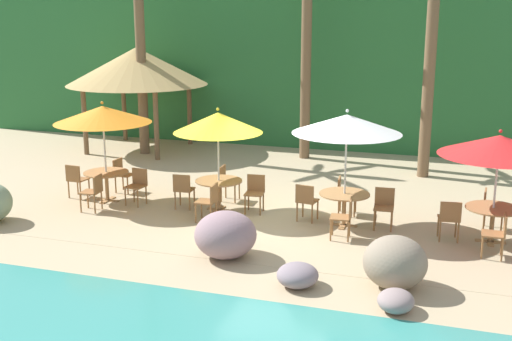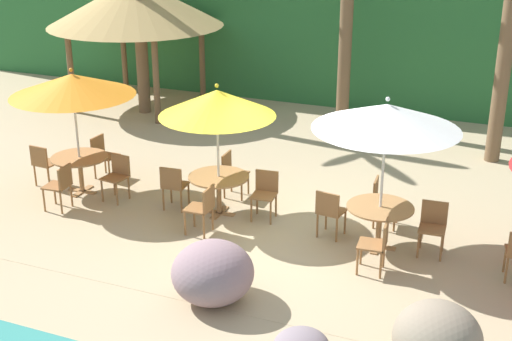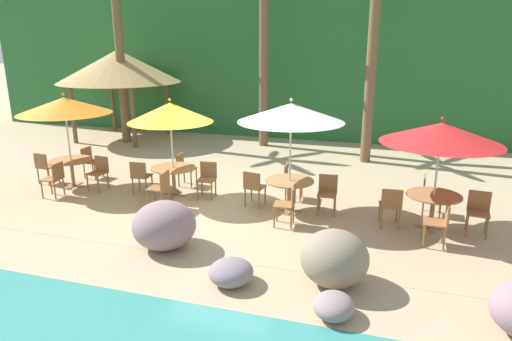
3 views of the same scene
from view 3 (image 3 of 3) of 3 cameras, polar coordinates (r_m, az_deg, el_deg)
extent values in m
plane|color=tan|center=(10.68, -3.41, -4.53)|extent=(120.00, 120.00, 0.00)
cube|color=tan|center=(10.68, -3.41, -4.51)|extent=(18.00, 5.20, 0.01)
cube|color=#286633|center=(18.70, 6.29, 13.71)|extent=(28.00, 2.40, 6.00)
ellipsoid|color=gray|center=(7.40, -3.18, -12.70)|extent=(0.72, 0.75, 0.40)
ellipsoid|color=gray|center=(6.71, 9.80, -16.52)|extent=(0.58, 0.66, 0.34)
ellipsoid|color=gray|center=(7.36, 9.90, -10.87)|extent=(1.09, 1.09, 0.91)
ellipsoid|color=gray|center=(8.64, -11.53, -6.79)|extent=(1.19, 1.19, 0.90)
cylinder|color=silver|center=(12.76, -22.56, 2.99)|extent=(0.04, 0.04, 2.27)
cone|color=orange|center=(12.58, -23.07, 7.57)|extent=(2.34, 2.34, 0.41)
sphere|color=orange|center=(12.55, -23.21, 8.85)|extent=(0.07, 0.07, 0.07)
cube|color=#A37547|center=(13.03, -22.03, -1.80)|extent=(0.60, 0.12, 0.03)
cube|color=#A37547|center=(13.03, -22.03, -1.80)|extent=(0.12, 0.60, 0.03)
cylinder|color=#A37547|center=(12.94, -22.20, -0.30)|extent=(0.09, 0.09, 0.71)
cylinder|color=#A37547|center=(12.85, -22.36, 1.22)|extent=(1.10, 1.10, 0.03)
cylinder|color=olive|center=(12.15, -19.30, -1.73)|extent=(0.04, 0.04, 0.45)
cylinder|color=olive|center=(12.39, -20.52, -1.52)|extent=(0.04, 0.04, 0.45)
cylinder|color=olive|center=(12.40, -18.20, -1.28)|extent=(0.04, 0.04, 0.45)
cylinder|color=olive|center=(12.64, -19.42, -1.07)|extent=(0.04, 0.04, 0.45)
cube|color=olive|center=(12.33, -19.46, -0.33)|extent=(0.47, 0.47, 0.03)
cube|color=olive|center=(12.42, -18.93, 0.77)|extent=(0.42, 0.08, 0.42)
cylinder|color=olive|center=(13.62, -18.78, 0.20)|extent=(0.04, 0.04, 0.45)
cylinder|color=olive|center=(13.35, -19.70, -0.20)|extent=(0.04, 0.04, 0.45)
cylinder|color=olive|center=(13.84, -19.95, 0.33)|extent=(0.04, 0.04, 0.45)
cylinder|color=olive|center=(13.57, -20.88, -0.06)|extent=(0.04, 0.04, 0.45)
cube|color=olive|center=(13.53, -19.92, 1.04)|extent=(0.43, 0.43, 0.03)
cube|color=olive|center=(13.61, -20.66, 1.90)|extent=(0.05, 0.42, 0.42)
cylinder|color=olive|center=(13.80, -24.75, -0.24)|extent=(0.04, 0.04, 0.45)
cylinder|color=olive|center=(13.55, -23.70, -0.40)|extent=(0.04, 0.04, 0.45)
cylinder|color=olive|center=(13.57, -25.82, -0.63)|extent=(0.04, 0.04, 0.45)
cylinder|color=olive|center=(13.32, -24.76, -0.80)|extent=(0.04, 0.04, 0.45)
cube|color=olive|center=(13.50, -24.88, 0.46)|extent=(0.45, 0.45, 0.03)
cube|color=olive|center=(13.32, -25.58, 1.05)|extent=(0.42, 0.07, 0.42)
cylinder|color=olive|center=(12.29, -25.44, -2.23)|extent=(0.04, 0.04, 0.45)
cylinder|color=olive|center=(12.56, -24.48, -1.74)|extent=(0.04, 0.04, 0.45)
cylinder|color=olive|center=(12.08, -24.09, -2.36)|extent=(0.04, 0.04, 0.45)
cylinder|color=olive|center=(12.35, -23.14, -1.86)|extent=(0.04, 0.04, 0.45)
cube|color=olive|center=(12.25, -24.42, -0.98)|extent=(0.46, 0.46, 0.03)
cube|color=olive|center=(12.08, -23.76, -0.16)|extent=(0.07, 0.42, 0.42)
cylinder|color=silver|center=(11.25, -10.53, 2.18)|extent=(0.04, 0.04, 2.21)
cone|color=yellow|center=(11.06, -10.80, 7.23)|extent=(2.06, 2.06, 0.46)
sphere|color=yellow|center=(11.02, -10.88, 8.81)|extent=(0.07, 0.07, 0.07)
cube|color=#A37547|center=(11.56, -10.26, -3.06)|extent=(0.60, 0.12, 0.03)
cube|color=#A37547|center=(11.56, -10.26, -3.06)|extent=(0.12, 0.60, 0.03)
cylinder|color=#A37547|center=(11.45, -10.35, -1.38)|extent=(0.09, 0.09, 0.71)
cylinder|color=#A37547|center=(11.35, -10.44, 0.33)|extent=(1.10, 1.10, 0.03)
cylinder|color=olive|center=(11.01, -5.65, -2.71)|extent=(0.04, 0.04, 0.45)
cylinder|color=olive|center=(11.11, -7.41, -2.58)|extent=(0.04, 0.04, 0.45)
cylinder|color=olive|center=(11.33, -5.13, -2.14)|extent=(0.04, 0.04, 0.45)
cylinder|color=olive|center=(11.43, -6.85, -2.02)|extent=(0.04, 0.04, 0.45)
cube|color=olive|center=(11.14, -6.30, -1.19)|extent=(0.46, 0.46, 0.03)
cube|color=olive|center=(11.27, -6.03, 0.05)|extent=(0.42, 0.08, 0.42)
cylinder|color=olive|center=(12.32, -7.55, -0.70)|extent=(0.04, 0.04, 0.45)
cylinder|color=olive|center=(12.01, -8.19, -1.18)|extent=(0.04, 0.04, 0.45)
cylinder|color=olive|center=(12.46, -9.07, -0.58)|extent=(0.04, 0.04, 0.45)
cylinder|color=olive|center=(12.15, -9.75, -1.05)|extent=(0.04, 0.04, 0.45)
cube|color=olive|center=(12.16, -8.69, 0.21)|extent=(0.43, 0.43, 0.03)
cube|color=olive|center=(12.19, -9.59, 1.15)|extent=(0.05, 0.42, 0.42)
cylinder|color=olive|center=(12.06, -14.54, -1.47)|extent=(0.04, 0.04, 0.45)
cylinder|color=olive|center=(11.91, -13.00, -1.58)|extent=(0.04, 0.04, 0.45)
cylinder|color=olive|center=(11.76, -15.29, -1.98)|extent=(0.04, 0.04, 0.45)
cylinder|color=olive|center=(11.60, -13.72, -2.10)|extent=(0.04, 0.04, 0.45)
cube|color=olive|center=(11.76, -14.22, -0.67)|extent=(0.46, 0.46, 0.03)
cube|color=olive|center=(11.54, -14.71, -0.02)|extent=(0.42, 0.07, 0.42)
cylinder|color=olive|center=(10.72, -13.56, -3.62)|extent=(0.04, 0.04, 0.45)
cylinder|color=olive|center=(11.01, -12.67, -3.03)|extent=(0.04, 0.04, 0.45)
cylinder|color=olive|center=(10.55, -11.87, -3.83)|extent=(0.04, 0.04, 0.45)
cylinder|color=olive|center=(10.85, -11.00, -3.22)|extent=(0.04, 0.04, 0.45)
cube|color=olive|center=(10.70, -12.35, -2.21)|extent=(0.43, 0.43, 0.03)
cube|color=olive|center=(10.56, -11.46, -1.30)|extent=(0.04, 0.42, 0.42)
cylinder|color=silver|center=(10.05, 4.32, 1.19)|extent=(0.04, 0.04, 2.37)
cone|color=white|center=(9.82, 4.45, 7.30)|extent=(2.33, 2.33, 0.40)
sphere|color=white|center=(9.78, 4.49, 8.93)|extent=(0.07, 0.07, 0.07)
cube|color=#A37547|center=(10.41, 4.18, -5.03)|extent=(0.60, 0.12, 0.03)
cube|color=#A37547|center=(10.41, 4.18, -5.03)|extent=(0.12, 0.60, 0.03)
cylinder|color=#A37547|center=(10.28, 4.22, -3.19)|extent=(0.09, 0.09, 0.71)
cylinder|color=#A37547|center=(10.17, 4.27, -1.30)|extent=(1.10, 1.10, 0.03)
cylinder|color=olive|center=(10.07, 9.85, -4.70)|extent=(0.04, 0.04, 0.45)
cylinder|color=olive|center=(10.09, 7.82, -4.56)|extent=(0.04, 0.04, 0.45)
cylinder|color=olive|center=(10.41, 9.98, -4.01)|extent=(0.04, 0.04, 0.45)
cylinder|color=olive|center=(10.43, 8.02, -3.88)|extent=(0.04, 0.04, 0.45)
cube|color=olive|center=(10.17, 8.98, -3.01)|extent=(0.45, 0.45, 0.03)
cube|color=olive|center=(10.29, 9.11, -1.63)|extent=(0.42, 0.06, 0.42)
cylinder|color=olive|center=(11.28, 5.83, -2.24)|extent=(0.04, 0.04, 0.45)
cylinder|color=olive|center=(10.94, 5.62, -2.82)|extent=(0.04, 0.04, 0.45)
cylinder|color=olive|center=(11.32, 4.04, -2.13)|extent=(0.04, 0.04, 0.45)
cylinder|color=olive|center=(10.98, 3.77, -2.70)|extent=(0.04, 0.04, 0.45)
cube|color=olive|center=(11.06, 4.85, -1.29)|extent=(0.45, 0.45, 0.03)
cube|color=olive|center=(11.02, 3.84, -0.26)|extent=(0.07, 0.42, 0.42)
cylinder|color=olive|center=(10.86, -0.56, -2.89)|extent=(0.04, 0.04, 0.45)
cylinder|color=olive|center=(10.72, 1.17, -3.15)|extent=(0.04, 0.04, 0.45)
cylinder|color=olive|center=(10.56, -1.38, -3.47)|extent=(0.04, 0.04, 0.45)
cylinder|color=olive|center=(10.41, 0.39, -3.74)|extent=(0.04, 0.04, 0.45)
cube|color=olive|center=(10.56, -0.10, -2.08)|extent=(0.47, 0.47, 0.03)
cube|color=olive|center=(10.33, -0.56, -1.37)|extent=(0.42, 0.09, 0.42)
cylinder|color=olive|center=(9.41, 2.30, -5.99)|extent=(0.04, 0.04, 0.45)
cylinder|color=olive|center=(9.73, 2.65, -5.21)|extent=(0.04, 0.04, 0.45)
cylinder|color=olive|center=(9.36, 4.47, -6.14)|extent=(0.04, 0.04, 0.45)
cylinder|color=olive|center=(9.69, 4.74, -5.35)|extent=(0.04, 0.04, 0.45)
cube|color=olive|center=(9.46, 3.57, -4.32)|extent=(0.46, 0.46, 0.03)
cube|color=olive|center=(9.37, 4.80, -3.28)|extent=(0.08, 0.42, 0.42)
cylinder|color=silver|center=(9.80, 21.78, -1.09)|extent=(0.04, 0.04, 2.12)
cone|color=red|center=(9.57, 22.37, 4.41)|extent=(2.36, 2.36, 0.41)
sphere|color=red|center=(9.53, 22.55, 6.07)|extent=(0.07, 0.07, 0.07)
cube|color=#A37547|center=(10.13, 21.16, -6.74)|extent=(0.60, 0.12, 0.03)
cube|color=#A37547|center=(10.13, 21.16, -6.74)|extent=(0.12, 0.60, 0.03)
cylinder|color=#A37547|center=(10.01, 21.37, -4.86)|extent=(0.09, 0.09, 0.71)
cylinder|color=#A37547|center=(9.89, 21.58, -2.94)|extent=(1.10, 1.10, 0.03)
cylinder|color=olive|center=(9.93, 27.18, -6.63)|extent=(0.04, 0.04, 0.45)
cylinder|color=olive|center=(9.91, 25.12, -6.42)|extent=(0.04, 0.04, 0.45)
cylinder|color=olive|center=(10.27, 27.08, -5.90)|extent=(0.04, 0.04, 0.45)
cylinder|color=olive|center=(10.24, 25.09, -5.70)|extent=(0.04, 0.04, 0.45)
cube|color=olive|center=(10.00, 26.29, -4.88)|extent=(0.46, 0.46, 0.03)
cube|color=olive|center=(10.13, 26.38, -3.47)|extent=(0.42, 0.08, 0.42)
cylinder|color=olive|center=(11.03, 22.26, -3.84)|extent=(0.04, 0.04, 0.45)
cylinder|color=olive|center=(10.70, 22.28, -4.46)|extent=(0.04, 0.04, 0.45)
cylinder|color=olive|center=(11.02, 20.42, -3.65)|extent=(0.04, 0.04, 0.45)
cylinder|color=olive|center=(10.69, 20.37, -4.27)|extent=(0.04, 0.04, 0.45)
cube|color=olive|center=(10.78, 21.46, -2.85)|extent=(0.45, 0.45, 0.03)
cube|color=olive|center=(10.72, 20.51, -1.76)|extent=(0.07, 0.42, 0.42)
cylinder|color=olive|center=(10.04, 15.33, -5.11)|extent=(0.04, 0.04, 0.45)
cylinder|color=olive|center=(10.09, 17.35, -5.17)|extent=(0.04, 0.04, 0.45)
cylinder|color=olive|center=(9.71, 15.55, -5.87)|extent=(0.04, 0.04, 0.45)
cylinder|color=olive|center=(9.76, 17.64, -5.93)|extent=(0.04, 0.04, 0.45)
cube|color=olive|center=(9.82, 16.58, -4.21)|extent=(0.48, 0.48, 0.03)
cube|color=olive|center=(9.57, 16.82, -3.53)|extent=(0.42, 0.10, 0.42)
cylinder|color=olive|center=(9.09, 20.46, -7.87)|extent=(0.04, 0.04, 0.45)
cylinder|color=olive|center=(9.42, 20.39, -7.01)|extent=(0.04, 0.04, 0.45)
cylinder|color=olive|center=(9.12, 22.71, -8.03)|extent=(0.04, 0.04, 0.45)
cylinder|color=olive|center=(9.45, 22.56, -7.18)|extent=(0.04, 0.04, 0.45)
cube|color=olive|center=(9.18, 21.69, -6.14)|extent=(0.43, 0.43, 0.03)
cube|color=olive|center=(9.13, 23.06, -5.10)|extent=(0.04, 0.42, 0.42)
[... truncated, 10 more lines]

